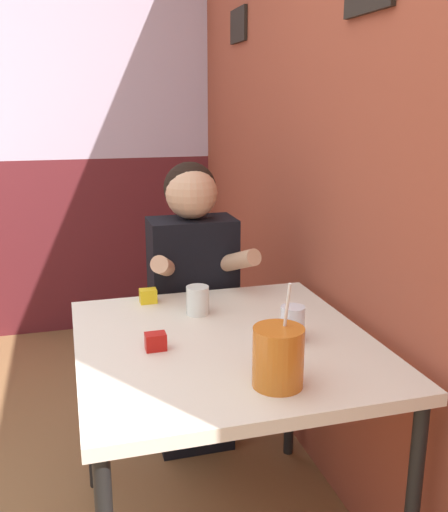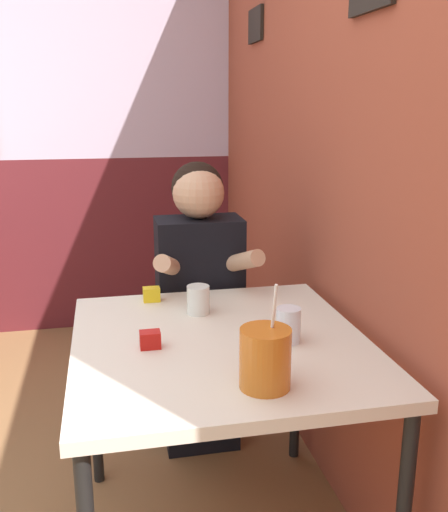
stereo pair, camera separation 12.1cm
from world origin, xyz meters
The scene contains 8 objects.
brick_wall_right centered at (1.50, 1.24, 1.35)m, with size 0.08×4.48×2.70m.
main_table centered at (1.00, 0.40, 0.67)m, with size 0.88×0.94×0.74m.
person_seated centered at (1.03, 1.01, 0.64)m, with size 0.42×0.40×1.21m.
cocktail_pitcher centered at (1.05, 0.09, 0.82)m, with size 0.13×0.13×0.27m.
glass_near_pitcher centered at (1.19, 0.34, 0.79)m, with size 0.07×0.07×0.11m.
glass_center centered at (0.97, 0.63, 0.79)m, with size 0.08×0.08×0.10m.
condiment_ketchup centered at (0.78, 0.38, 0.77)m, with size 0.06×0.04×0.05m.
condiment_mustard centered at (0.82, 0.79, 0.77)m, with size 0.06×0.04×0.05m.
Camera 1 is at (0.56, -1.14, 1.43)m, focal length 40.00 mm.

